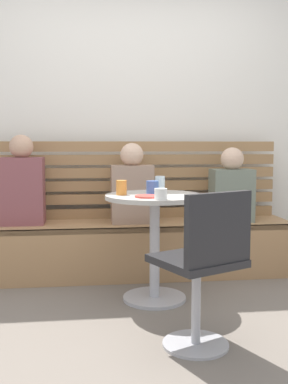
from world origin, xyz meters
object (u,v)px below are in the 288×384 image
cup_tumbler_orange (121,188)px  cup_mug_blue (152,188)px  white_chair (204,264)px  person_child_middle (132,188)px  booth_bench (129,249)px  cafe_table (155,227)px  cup_glass_tall (160,184)px  person_child_left (232,189)px  plate_small (148,196)px  cup_ceramic_white (161,194)px  person_adult (22,185)px

cup_tumbler_orange → cup_mug_blue: bearing=-2.1°
white_chair → person_child_middle: person_child_middle is taller
booth_bench → person_child_middle: (0.03, 0.00, 0.51)m
booth_bench → cup_tumbler_orange: size_ratio=27.00×
cafe_table → cup_mug_blue: bearing=166.7°
cafe_table → cup_glass_tall: size_ratio=6.17×
person_child_left → cup_tumbler_orange: size_ratio=6.17×
person_child_middle → cup_glass_tall: (0.15, -0.52, 0.07)m
plate_small → cup_tumbler_orange: bearing=135.9°
person_child_middle → plate_small: size_ratio=3.84×
cup_ceramic_white → plate_small: (-0.07, 0.13, -0.03)m
booth_bench → person_child_left: (0.86, -0.03, 0.49)m
person_child_middle → booth_bench: bearing=-172.8°
person_child_middle → cup_tumbler_orange: size_ratio=6.53×
person_adult → cup_tumbler_orange: 0.99m
cup_ceramic_white → plate_small: 0.15m
white_chair → cup_glass_tall: size_ratio=7.08×
cup_tumbler_orange → person_child_middle: bearing=78.2°
white_chair → person_adult: 1.87m
cup_mug_blue → plate_small: cup_mug_blue is taller
person_adult → cup_ceramic_white: size_ratio=8.99×
booth_bench → person_adult: bearing=177.7°
person_adult → cup_glass_tall: (1.03, -0.55, 0.04)m
person_adult → booth_bench: bearing=-2.3°
white_chair → cup_glass_tall: (-0.09, 0.91, 0.34)m
cafe_table → person_adult: (-0.98, 0.66, 0.24)m
cup_ceramic_white → cup_tumbler_orange: cup_tumbler_orange is taller
cup_mug_blue → cup_glass_tall: (0.07, 0.10, 0.01)m
cup_ceramic_white → person_child_left: bearing=49.8°
person_child_left → cup_mug_blue: bearing=-141.8°
person_child_left → cup_ceramic_white: 1.14m
person_adult → cup_glass_tall: size_ratio=5.99×
cup_mug_blue → cup_tumbler_orange: size_ratio=0.95×
cup_mug_blue → cup_tumbler_orange: cup_tumbler_orange is taller
cup_glass_tall → plate_small: size_ratio=0.71×
person_adult → plate_small: bearing=-41.4°
person_adult → cup_tumbler_orange: size_ratio=7.19×
cup_glass_tall → cup_ceramic_white: bearing=-98.0°
plate_small → person_adult: bearing=138.6°
cafe_table → cup_tumbler_orange: bearing=177.1°
cup_mug_blue → cup_glass_tall: 0.12m
booth_bench → person_child_middle: person_child_middle is taller
cup_ceramic_white → cup_glass_tall: 0.39m
person_adult → cup_ceramic_white: 1.35m
cafe_table → plate_small: plate_small is taller
cafe_table → person_adult: bearing=146.0°
person_adult → cup_glass_tall: person_adult is taller
cafe_table → person_child_left: (0.73, 0.59, 0.19)m
booth_bench → cafe_table: 0.70m
cup_ceramic_white → cup_tumbler_orange: bearing=128.1°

